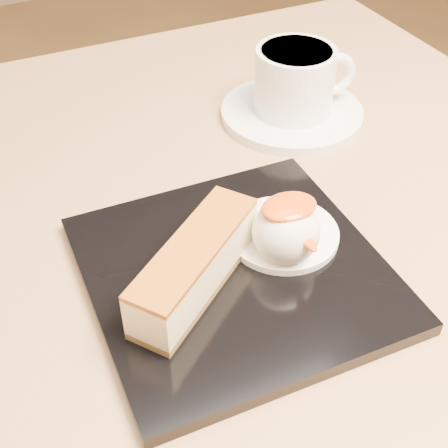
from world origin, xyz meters
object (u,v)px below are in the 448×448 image
cheesecake (195,265)px  saucer (292,113)px  table (217,354)px  dessert_plate (235,273)px  ice_cream_scoop (286,231)px  coffee_cup (296,79)px

cheesecake → saucer: 0.28m
table → saucer: bearing=42.5°
dessert_plate → saucer: size_ratio=1.47×
cheesecake → ice_cream_scoop: (0.07, 0.00, 0.00)m
saucer → coffee_cup: (0.00, -0.00, 0.04)m
table → dessert_plate: 0.17m
cheesecake → coffee_cup: size_ratio=1.16×
ice_cream_scoop → saucer: size_ratio=0.34×
cheesecake → coffee_cup: coffee_cup is taller
cheesecake → saucer: bearing=7.9°
cheesecake → saucer: size_ratio=0.84×
table → saucer: 0.26m
table → cheesecake: (-0.04, -0.05, 0.19)m
ice_cream_scoop → saucer: (0.12, 0.19, -0.03)m
ice_cream_scoop → coffee_cup: 0.23m
dessert_plate → saucer: (0.16, 0.19, -0.00)m
dessert_plate → ice_cream_scoop: ice_cream_scoop is taller
table → dessert_plate: bearing=-96.8°
cheesecake → ice_cream_scoop: 0.08m
coffee_cup → saucer: bearing=-180.0°
table → ice_cream_scoop: (0.03, -0.05, 0.19)m
cheesecake → saucer: (0.19, 0.19, -0.03)m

